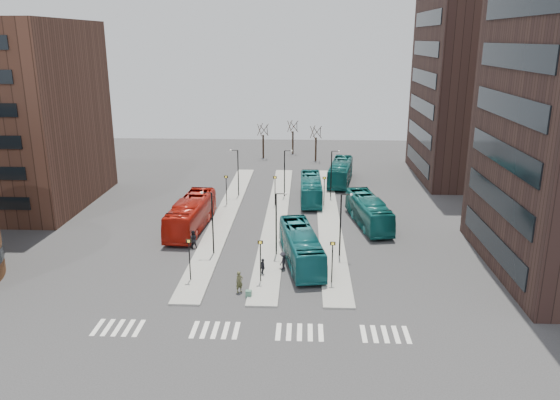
{
  "coord_description": "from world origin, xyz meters",
  "views": [
    {
      "loc": [
        5.22,
        -30.23,
        19.92
      ],
      "look_at": [
        2.87,
        19.84,
        5.0
      ],
      "focal_mm": 35.0,
      "sensor_mm": 36.0,
      "label": 1
    }
  ],
  "objects_px": {
    "teal_bus_a": "(301,247)",
    "commuter_c": "(283,260)",
    "suitcase": "(249,294)",
    "commuter_b": "(263,267)",
    "teal_bus_c": "(369,211)",
    "traveller": "(239,282)",
    "teal_bus_b": "(311,189)",
    "commuter_a": "(193,239)",
    "teal_bus_d": "(340,172)",
    "red_bus": "(191,214)"
  },
  "relations": [
    {
      "from": "teal_bus_b",
      "to": "commuter_a",
      "type": "height_order",
      "value": "teal_bus_b"
    },
    {
      "from": "teal_bus_a",
      "to": "teal_bus_b",
      "type": "distance_m",
      "value": 20.34
    },
    {
      "from": "teal_bus_d",
      "to": "traveller",
      "type": "xyz_separation_m",
      "value": [
        -10.27,
        -35.65,
        -0.68
      ]
    },
    {
      "from": "traveller",
      "to": "commuter_b",
      "type": "bearing_deg",
      "value": 26.68
    },
    {
      "from": "teal_bus_c",
      "to": "commuter_c",
      "type": "distance_m",
      "value": 15.42
    },
    {
      "from": "suitcase",
      "to": "red_bus",
      "type": "bearing_deg",
      "value": 118.22
    },
    {
      "from": "teal_bus_b",
      "to": "teal_bus_d",
      "type": "distance_m",
      "value": 9.95
    },
    {
      "from": "teal_bus_a",
      "to": "commuter_c",
      "type": "relative_size",
      "value": 7.01
    },
    {
      "from": "red_bus",
      "to": "commuter_a",
      "type": "distance_m",
      "value": 5.77
    },
    {
      "from": "teal_bus_a",
      "to": "traveller",
      "type": "distance_m",
      "value": 8.07
    },
    {
      "from": "commuter_b",
      "to": "red_bus",
      "type": "bearing_deg",
      "value": 15.05
    },
    {
      "from": "teal_bus_b",
      "to": "commuter_b",
      "type": "relative_size",
      "value": 7.03
    },
    {
      "from": "teal_bus_b",
      "to": "commuter_c",
      "type": "relative_size",
      "value": 6.73
    },
    {
      "from": "suitcase",
      "to": "teal_bus_a",
      "type": "distance_m",
      "value": 8.42
    },
    {
      "from": "teal_bus_c",
      "to": "commuter_b",
      "type": "height_order",
      "value": "teal_bus_c"
    },
    {
      "from": "teal_bus_a",
      "to": "commuter_b",
      "type": "relative_size",
      "value": 7.32
    },
    {
      "from": "suitcase",
      "to": "teal_bus_a",
      "type": "bearing_deg",
      "value": 62.53
    },
    {
      "from": "teal_bus_a",
      "to": "commuter_a",
      "type": "bearing_deg",
      "value": 153.65
    },
    {
      "from": "teal_bus_b",
      "to": "commuter_c",
      "type": "bearing_deg",
      "value": -97.9
    },
    {
      "from": "suitcase",
      "to": "traveller",
      "type": "xyz_separation_m",
      "value": [
        -0.84,
        0.9,
        0.61
      ]
    },
    {
      "from": "suitcase",
      "to": "commuter_b",
      "type": "relative_size",
      "value": 0.39
    },
    {
      "from": "teal_bus_c",
      "to": "traveller",
      "type": "relative_size",
      "value": 6.19
    },
    {
      "from": "commuter_a",
      "to": "teal_bus_d",
      "type": "bearing_deg",
      "value": -134.74
    },
    {
      "from": "teal_bus_c",
      "to": "red_bus",
      "type": "bearing_deg",
      "value": 177.43
    },
    {
      "from": "red_bus",
      "to": "teal_bus_b",
      "type": "bearing_deg",
      "value": 44.95
    },
    {
      "from": "teal_bus_c",
      "to": "suitcase",
      "type": "bearing_deg",
      "value": -131.42
    },
    {
      "from": "red_bus",
      "to": "traveller",
      "type": "xyz_separation_m",
      "value": [
        7.02,
        -15.09,
        -0.79
      ]
    },
    {
      "from": "suitcase",
      "to": "teal_bus_a",
      "type": "xyz_separation_m",
      "value": [
        4.1,
        7.24,
        1.28
      ]
    },
    {
      "from": "red_bus",
      "to": "commuter_a",
      "type": "relative_size",
      "value": 6.68
    },
    {
      "from": "teal_bus_b",
      "to": "commuter_b",
      "type": "distance_m",
      "value": 23.66
    },
    {
      "from": "teal_bus_a",
      "to": "commuter_c",
      "type": "height_order",
      "value": "teal_bus_a"
    },
    {
      "from": "suitcase",
      "to": "commuter_c",
      "type": "distance_m",
      "value": 6.3
    },
    {
      "from": "teal_bus_a",
      "to": "teal_bus_b",
      "type": "relative_size",
      "value": 1.04
    },
    {
      "from": "teal_bus_c",
      "to": "commuter_a",
      "type": "bearing_deg",
      "value": -165.77
    },
    {
      "from": "traveller",
      "to": "teal_bus_d",
      "type": "bearing_deg",
      "value": 36.44
    },
    {
      "from": "commuter_c",
      "to": "commuter_a",
      "type": "bearing_deg",
      "value": -96.21
    },
    {
      "from": "teal_bus_a",
      "to": "teal_bus_d",
      "type": "height_order",
      "value": "teal_bus_d"
    },
    {
      "from": "commuter_a",
      "to": "red_bus",
      "type": "bearing_deg",
      "value": -90.24
    },
    {
      "from": "commuter_a",
      "to": "commuter_b",
      "type": "relative_size",
      "value": 1.18
    },
    {
      "from": "teal_bus_c",
      "to": "commuter_a",
      "type": "height_order",
      "value": "teal_bus_c"
    },
    {
      "from": "traveller",
      "to": "commuter_b",
      "type": "distance_m",
      "value": 3.79
    },
    {
      "from": "teal_bus_b",
      "to": "commuter_b",
      "type": "xyz_separation_m",
      "value": [
        -4.35,
        -23.25,
        -0.74
      ]
    },
    {
      "from": "teal_bus_a",
      "to": "commuter_a",
      "type": "xyz_separation_m",
      "value": [
        -10.67,
        3.17,
        -0.66
      ]
    },
    {
      "from": "red_bus",
      "to": "commuter_c",
      "type": "height_order",
      "value": "red_bus"
    },
    {
      "from": "commuter_a",
      "to": "commuter_c",
      "type": "distance_m",
      "value": 10.19
    },
    {
      "from": "commuter_b",
      "to": "teal_bus_b",
      "type": "bearing_deg",
      "value": -32.13
    },
    {
      "from": "teal_bus_c",
      "to": "commuter_c",
      "type": "height_order",
      "value": "teal_bus_c"
    },
    {
      "from": "suitcase",
      "to": "commuter_a",
      "type": "relative_size",
      "value": 0.33
    },
    {
      "from": "traveller",
      "to": "commuter_b",
      "type": "xyz_separation_m",
      "value": [
        1.65,
        3.41,
        -0.13
      ]
    },
    {
      "from": "teal_bus_b",
      "to": "commuter_a",
      "type": "bearing_deg",
      "value": -125.31
    }
  ]
}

